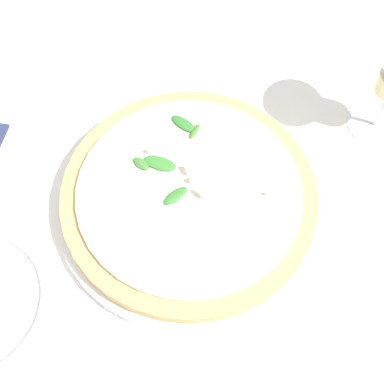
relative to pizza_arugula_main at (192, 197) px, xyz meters
name	(u,v)px	position (x,y,z in m)	size (l,w,h in m)	color
ground_plane	(197,226)	(0.04, 0.01, -0.02)	(6.00, 6.00, 0.00)	silver
pizza_arugula_main	(192,197)	(0.00, 0.00, 0.00)	(0.37, 0.37, 0.05)	white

